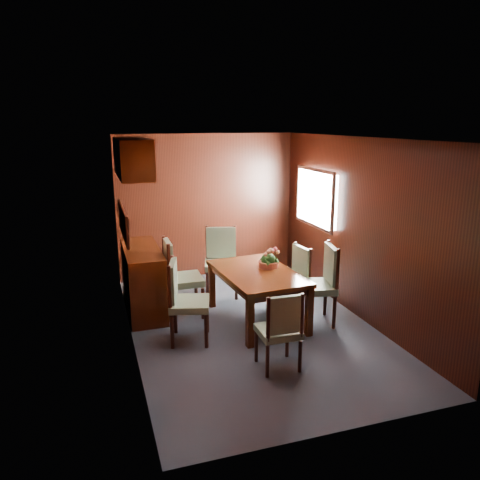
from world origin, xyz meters
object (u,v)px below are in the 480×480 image
object	(u,v)px
dining_table	(257,278)
chair_right_near	(321,280)
chair_left_near	(183,297)
sideboard	(143,279)
chair_head	(281,327)
flower_centerpiece	(268,258)

from	to	relation	value
dining_table	chair_right_near	size ratio (longest dim) A/B	1.45
dining_table	chair_left_near	size ratio (longest dim) A/B	1.51
dining_table	chair_right_near	xyz separation A→B (m)	(0.78, -0.31, -0.00)
chair_right_near	sideboard	bearing A→B (deg)	75.08
dining_table	chair_right_near	bearing A→B (deg)	-26.42
chair_head	flower_centerpiece	world-z (taller)	flower_centerpiece
sideboard	chair_right_near	distance (m)	2.46
dining_table	chair_head	distance (m)	1.31
dining_table	chair_left_near	bearing A→B (deg)	-169.23
dining_table	flower_centerpiece	world-z (taller)	flower_centerpiece
sideboard	flower_centerpiece	xyz separation A→B (m)	(1.59, -0.72, 0.37)
chair_left_near	chair_head	xyz separation A→B (m)	(0.84, -1.00, -0.07)
chair_left_near	flower_centerpiece	bearing A→B (deg)	123.38
sideboard	chair_right_near	xyz separation A→B (m)	(2.17, -1.14, 0.14)
chair_left_near	chair_right_near	bearing A→B (deg)	104.67
sideboard	flower_centerpiece	size ratio (longest dim) A/B	4.99
dining_table	flower_centerpiece	distance (m)	0.33
chair_head	dining_table	bearing A→B (deg)	81.72
sideboard	chair_left_near	size ratio (longest dim) A/B	1.38
chair_right_near	flower_centerpiece	size ratio (longest dim) A/B	3.78
sideboard	flower_centerpiece	distance (m)	1.79
dining_table	chair_right_near	world-z (taller)	chair_right_near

